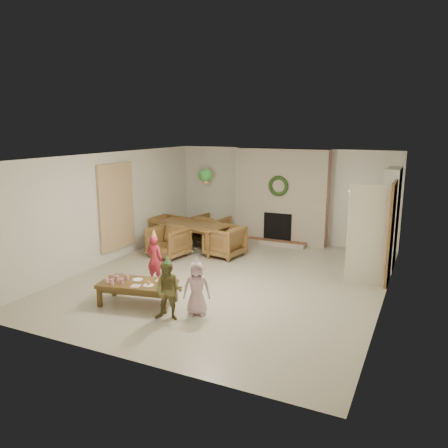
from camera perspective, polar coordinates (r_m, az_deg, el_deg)
The scene contains 56 objects.
floor at distance 9.16m, azimuth 0.63°, elevation -7.09°, with size 7.00×7.00×0.00m, color #B7B29E.
ceiling at distance 8.65m, azimuth 0.67°, elevation 8.70°, with size 7.00×7.00×0.00m, color white.
wall_back at distance 12.04m, azimuth 7.64°, elevation 3.70°, with size 7.00×7.00×0.00m, color silver.
wall_front at distance 5.93m, azimuth -13.69°, elevation -5.82°, with size 7.00×7.00×0.00m, color silver.
wall_left at distance 10.41m, azimuth -14.54°, elevation 2.03°, with size 7.00×7.00×0.00m, color silver.
wall_right at distance 8.08m, azimuth 20.38°, elevation -1.36°, with size 7.00×7.00×0.00m, color silver.
fireplace_mass at distance 11.85m, azimuth 7.34°, elevation 3.57°, with size 2.50×0.40×2.50m, color #5B1818.
fireplace_hearth at distance 11.77m, azimuth 6.65°, elevation -2.39°, with size 1.60×0.30×0.12m, color maroon.
fireplace_firebox at distance 11.84m, azimuth 6.96°, elevation -0.38°, with size 0.75×0.12×0.75m, color black.
fireplace_wreath at distance 11.59m, azimuth 7.03°, elevation 4.88°, with size 0.54×0.54×0.10m, color #203E17.
floor_lamp_base at distance 11.38m, azimuth 16.22°, elevation -3.58°, with size 0.29×0.29×0.03m, color gold.
floor_lamp_post at distance 11.21m, azimuth 16.44°, elevation -0.10°, with size 0.03×0.03×1.39m, color gold.
floor_lamp_shade at distance 11.09m, azimuth 16.65°, elevation 3.29°, with size 0.37×0.37×0.31m, color beige.
bookshelf_carcass at distance 10.36m, azimuth 20.63°, elevation 0.72°, with size 0.30×1.00×2.20m, color white.
bookshelf_shelf_a at distance 10.51m, azimuth 20.25°, elevation -2.74°, with size 0.30×0.92×0.03m, color white.
bookshelf_shelf_b at distance 10.42m, azimuth 20.42°, elevation -0.61°, with size 0.30×0.92×0.03m, color white.
bookshelf_shelf_c at distance 10.34m, azimuth 20.58°, elevation 1.55°, with size 0.30×0.92×0.03m, color white.
bookshelf_shelf_d at distance 10.27m, azimuth 20.76°, elevation 3.73°, with size 0.30×0.92×0.03m, color white.
books_row_lower at distance 10.33m, azimuth 20.12°, elevation -2.18°, with size 0.20×0.40×0.24m, color red.
books_row_mid at distance 10.44m, azimuth 20.39°, elevation 0.20°, with size 0.20×0.44×0.24m, color #235083.
books_row_upper at distance 10.22m, azimuth 20.48°, elevation 2.18°, with size 0.20×0.36×0.22m, color #BA7D27.
door_frame at distance 9.30m, azimuth 20.72°, elevation -1.08°, with size 0.05×0.86×2.04m, color brown.
door_leaf at distance 8.97m, azimuth 18.09°, elevation -1.50°, with size 0.05×0.80×2.00m, color beige.
curtain_panel at distance 10.54m, azimuth -13.68°, elevation 2.20°, with size 0.06×1.20×2.00m, color beige.
dining_table at distance 11.24m, azimuth -4.25°, elevation -1.60°, with size 1.92×1.07×0.67m, color brown.
dining_chair_near at distance 10.63m, azimuth -7.19°, elevation -2.31°, with size 0.79×0.82×0.74m, color brown.
dining_chair_far at distance 11.87m, azimuth -1.62°, elevation -0.64°, with size 0.79×0.82×0.74m, color brown.
dining_chair_left at distance 11.78m, azimuth -7.38°, elevation -0.84°, with size 0.79×0.82×0.74m, color brown.
dining_chair_right at distance 10.60m, azimuth 0.10°, elevation -2.25°, with size 0.79×0.82×0.74m, color brown.
hanging_plant_cord at distance 10.59m, azimuth -2.37°, elevation 7.51°, with size 0.01×0.01×0.70m, color tan.
hanging_plant_pot at distance 10.63m, azimuth -2.35°, elevation 5.63°, with size 0.16×0.16×0.12m, color #A15734.
hanging_plant_foliage at distance 10.61m, azimuth -2.36°, elevation 6.27°, with size 0.32×0.32×0.32m, color #1C551C.
coffee_table_top at distance 7.96m, azimuth -11.09°, elevation -7.58°, with size 1.32×0.66×0.06m, color brown.
coffee_table_apron at distance 7.98m, azimuth -11.06°, elevation -8.06°, with size 1.22×0.56×0.08m, color brown.
coffee_leg_fl at distance 8.07m, azimuth -15.74°, elevation -9.08°, with size 0.07×0.07×0.34m, color brown.
coffee_leg_fr at distance 7.58m, azimuth -7.69°, elevation -10.14°, with size 0.07×0.07×0.34m, color brown.
coffee_leg_bl at distance 8.51m, azimuth -13.98°, elevation -7.84°, with size 0.07×0.07×0.34m, color brown.
coffee_leg_br at distance 8.04m, azimuth -6.30°, elevation -8.73°, with size 0.07×0.07×0.34m, color brown.
cup_a at distance 8.02m, azimuth -14.88°, elevation -7.03°, with size 0.07×0.07×0.09m, color silver.
cup_b at distance 8.19m, azimuth -14.21°, elevation -6.58°, with size 0.07×0.07×0.09m, color silver.
cup_c at distance 7.93m, azimuth -14.27°, elevation -7.24°, with size 0.07×0.07×0.09m, color silver.
cup_d at distance 8.09m, azimuth -13.61°, elevation -6.78°, with size 0.07×0.07×0.09m, color silver.
cup_e at distance 7.93m, azimuth -13.08°, elevation -7.16°, with size 0.07×0.07×0.09m, color silver.
cup_f at distance 8.10m, azimuth -12.45°, elevation -6.70°, with size 0.07×0.07×0.09m, color silver.
plate_a at distance 8.07m, azimuth -11.07°, elevation -7.03°, with size 0.18×0.18×0.01m, color white.
plate_b at distance 7.76m, azimuth -9.69°, elevation -7.78°, with size 0.18×0.18×0.01m, color white.
plate_c at distance 7.86m, azimuth -7.74°, elevation -7.44°, with size 0.18×0.18×0.01m, color white.
food_scoop at distance 7.75m, azimuth -9.70°, elevation -7.50°, with size 0.07×0.07×0.07m, color tan.
napkin_left at distance 7.77m, azimuth -11.31°, elevation -7.83°, with size 0.15×0.15×0.01m, color #D79EAB.
napkin_right at distance 7.97m, azimuth -8.21°, elevation -7.18°, with size 0.15×0.15×0.01m, color #D79EAB.
child_red at distance 8.94m, azimuth -8.92°, elevation -4.49°, with size 0.35×0.23×0.97m, color #A72332.
party_hat_red at distance 8.81m, azimuth -9.04°, elevation -1.22°, with size 0.13×0.13×0.18m, color gold.
child_plaid at distance 7.23m, azimuth -7.17°, elevation -8.56°, with size 0.47×0.37×0.98m, color brown.
party_hat_plaid at distance 7.06m, azimuth -7.28°, elevation -4.59°, with size 0.12×0.12×0.16m, color #48AA5A.
child_pink at distance 7.40m, azimuth -3.55°, elevation -8.25°, with size 0.45×0.29×0.91m, color #CDA4B2.
party_hat_pink at distance 7.24m, azimuth -3.60°, elevation -4.60°, with size 0.12×0.12×0.16m, color silver.
Camera 1 is at (3.60, -7.84, 3.09)m, focal length 35.48 mm.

